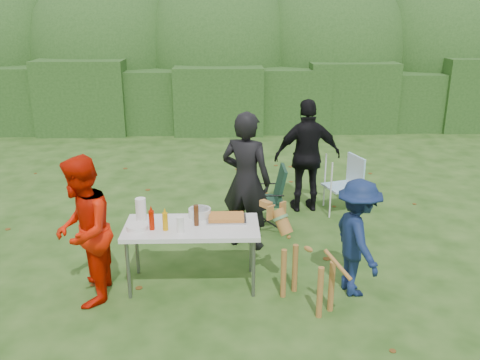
{
  "coord_description": "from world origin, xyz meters",
  "views": [
    {
      "loc": [
        0.2,
        -5.07,
        3.04
      ],
      "look_at": [
        0.36,
        0.94,
        1.0
      ],
      "focal_mm": 38.0,
      "sensor_mm": 36.0,
      "label": 1
    }
  ],
  "objects_px": {
    "ketchup_bottle": "(152,220)",
    "beer_bottle": "(196,215)",
    "dog": "(308,262)",
    "lawn_chair": "(342,184)",
    "person_red_jacket": "(83,231)",
    "paper_towel_roll": "(141,209)",
    "mustard_bottle": "(165,222)",
    "person_cook": "(246,181)",
    "person_black_puffy": "(307,156)",
    "camping_chair": "(265,197)",
    "child": "(357,238)",
    "folding_table": "(192,230)"
  },
  "relations": [
    {
      "from": "folding_table",
      "to": "camping_chair",
      "type": "xyz_separation_m",
      "value": [
        0.95,
        1.62,
        -0.23
      ]
    },
    {
      "from": "beer_bottle",
      "to": "ketchup_bottle",
      "type": "bearing_deg",
      "value": -168.1
    },
    {
      "from": "folding_table",
      "to": "person_cook",
      "type": "relative_size",
      "value": 0.82
    },
    {
      "from": "ketchup_bottle",
      "to": "camping_chair",
      "type": "bearing_deg",
      "value": 51.23
    },
    {
      "from": "mustard_bottle",
      "to": "ketchup_bottle",
      "type": "xyz_separation_m",
      "value": [
        -0.15,
        0.02,
        0.01
      ]
    },
    {
      "from": "person_black_puffy",
      "to": "paper_towel_roll",
      "type": "relative_size",
      "value": 6.76
    },
    {
      "from": "beer_bottle",
      "to": "paper_towel_roll",
      "type": "xyz_separation_m",
      "value": [
        -0.64,
        0.17,
        0.01
      ]
    },
    {
      "from": "folding_table",
      "to": "beer_bottle",
      "type": "relative_size",
      "value": 6.25
    },
    {
      "from": "folding_table",
      "to": "person_cook",
      "type": "bearing_deg",
      "value": 57.24
    },
    {
      "from": "person_red_jacket",
      "to": "camping_chair",
      "type": "distance_m",
      "value": 2.84
    },
    {
      "from": "dog",
      "to": "lawn_chair",
      "type": "xyz_separation_m",
      "value": [
        0.94,
        2.61,
        -0.05
      ]
    },
    {
      "from": "beer_bottle",
      "to": "paper_towel_roll",
      "type": "bearing_deg",
      "value": 164.93
    },
    {
      "from": "person_red_jacket",
      "to": "paper_towel_roll",
      "type": "bearing_deg",
      "value": 126.09
    },
    {
      "from": "person_red_jacket",
      "to": "paper_towel_roll",
      "type": "height_order",
      "value": "person_red_jacket"
    },
    {
      "from": "ketchup_bottle",
      "to": "beer_bottle",
      "type": "bearing_deg",
      "value": 11.9
    },
    {
      "from": "ketchup_bottle",
      "to": "child",
      "type": "bearing_deg",
      "value": -2.92
    },
    {
      "from": "person_red_jacket",
      "to": "child",
      "type": "distance_m",
      "value": 2.94
    },
    {
      "from": "ketchup_bottle",
      "to": "paper_towel_roll",
      "type": "bearing_deg",
      "value": 120.05
    },
    {
      "from": "person_red_jacket",
      "to": "person_black_puffy",
      "type": "bearing_deg",
      "value": 127.96
    },
    {
      "from": "person_black_puffy",
      "to": "lawn_chair",
      "type": "xyz_separation_m",
      "value": [
        0.54,
        -0.1,
        -0.43
      ]
    },
    {
      "from": "mustard_bottle",
      "to": "beer_bottle",
      "type": "height_order",
      "value": "beer_bottle"
    },
    {
      "from": "person_cook",
      "to": "dog",
      "type": "distance_m",
      "value": 1.62
    },
    {
      "from": "camping_chair",
      "to": "beer_bottle",
      "type": "relative_size",
      "value": 3.83
    },
    {
      "from": "dog",
      "to": "beer_bottle",
      "type": "height_order",
      "value": "dog"
    },
    {
      "from": "person_black_puffy",
      "to": "child",
      "type": "distance_m",
      "value": 2.5
    },
    {
      "from": "ketchup_bottle",
      "to": "paper_towel_roll",
      "type": "distance_m",
      "value": 0.32
    },
    {
      "from": "person_black_puffy",
      "to": "mustard_bottle",
      "type": "xyz_separation_m",
      "value": [
        -1.92,
        -2.39,
        -0.04
      ]
    },
    {
      "from": "person_black_puffy",
      "to": "ketchup_bottle",
      "type": "height_order",
      "value": "person_black_puffy"
    },
    {
      "from": "camping_chair",
      "to": "lawn_chair",
      "type": "xyz_separation_m",
      "value": [
        1.23,
        0.56,
        -0.01
      ]
    },
    {
      "from": "person_cook",
      "to": "ketchup_bottle",
      "type": "distance_m",
      "value": 1.54
    },
    {
      "from": "dog",
      "to": "ketchup_bottle",
      "type": "height_order",
      "value": "dog"
    },
    {
      "from": "beer_bottle",
      "to": "lawn_chair",
      "type": "bearing_deg",
      "value": 45.54
    },
    {
      "from": "person_black_puffy",
      "to": "dog",
      "type": "relative_size",
      "value": 1.69
    },
    {
      "from": "paper_towel_roll",
      "to": "dog",
      "type": "bearing_deg",
      "value": -18.56
    },
    {
      "from": "lawn_chair",
      "to": "mustard_bottle",
      "type": "distance_m",
      "value": 3.38
    },
    {
      "from": "person_red_jacket",
      "to": "lawn_chair",
      "type": "distance_m",
      "value": 4.14
    },
    {
      "from": "mustard_bottle",
      "to": "person_black_puffy",
      "type": "bearing_deg",
      "value": 51.25
    },
    {
      "from": "folding_table",
      "to": "person_black_puffy",
      "type": "relative_size",
      "value": 0.85
    },
    {
      "from": "camping_chair",
      "to": "beer_bottle",
      "type": "bearing_deg",
      "value": 60.61
    },
    {
      "from": "beer_bottle",
      "to": "person_black_puffy",
      "type": "bearing_deg",
      "value": 55.02
    },
    {
      "from": "folding_table",
      "to": "child",
      "type": "height_order",
      "value": "child"
    },
    {
      "from": "person_cook",
      "to": "person_black_puffy",
      "type": "xyz_separation_m",
      "value": [
        0.99,
        1.27,
        -0.04
      ]
    },
    {
      "from": "dog",
      "to": "mustard_bottle",
      "type": "height_order",
      "value": "dog"
    },
    {
      "from": "folding_table",
      "to": "paper_towel_roll",
      "type": "relative_size",
      "value": 5.77
    },
    {
      "from": "person_red_jacket",
      "to": "camping_chair",
      "type": "xyz_separation_m",
      "value": [
        2.07,
        1.91,
        -0.35
      ]
    },
    {
      "from": "person_cook",
      "to": "lawn_chair",
      "type": "relative_size",
      "value": 2.04
    },
    {
      "from": "child",
      "to": "ketchup_bottle",
      "type": "bearing_deg",
      "value": 76.82
    },
    {
      "from": "person_cook",
      "to": "dog",
      "type": "xyz_separation_m",
      "value": [
        0.6,
        -1.44,
        -0.42
      ]
    },
    {
      "from": "child",
      "to": "lawn_chair",
      "type": "bearing_deg",
      "value": -19.07
    },
    {
      "from": "mustard_bottle",
      "to": "dog",
      "type": "bearing_deg",
      "value": -11.91
    }
  ]
}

